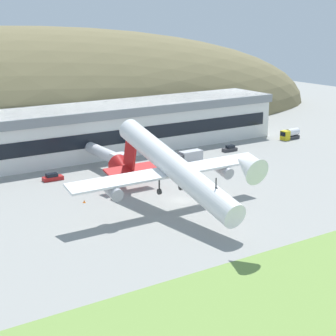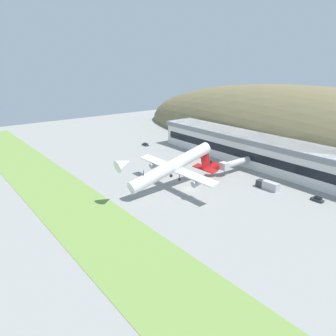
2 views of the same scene
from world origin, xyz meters
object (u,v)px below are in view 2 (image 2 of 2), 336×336
service_car_0 (211,163)px  traffic_cone_1 (180,172)px  box_truck (268,185)px  traffic_cone_0 (212,174)px  terminal_building (263,150)px  service_car_1 (145,145)px  cargo_airplane (174,167)px  service_car_2 (317,199)px  jetway_0 (234,163)px

service_car_0 → traffic_cone_1: size_ratio=7.71×
box_truck → traffic_cone_0: (-23.28, -4.76, -1.13)m
terminal_building → service_car_1: bearing=-161.0°
cargo_airplane → traffic_cone_0: size_ratio=77.22×
box_truck → cargo_airplane: bearing=-129.5°
service_car_1 → terminal_building: bearing=19.0°
service_car_0 → service_car_1: size_ratio=0.97×
terminal_building → service_car_2: terminal_building is taller
jetway_0 → service_car_0: jetway_0 is taller
service_car_0 → traffic_cone_0: (9.32, -8.91, -0.36)m
service_car_1 → box_truck: 78.11m
service_car_1 → traffic_cone_0: 55.03m
jetway_0 → traffic_cone_1: 22.35m
terminal_building → jetway_0: 17.03m
traffic_cone_1 → service_car_1: bearing=163.4°
service_car_2 → box_truck: size_ratio=0.48×
traffic_cone_0 → service_car_2: bearing=12.4°
terminal_building → jetway_0: size_ratio=7.06×
jetway_0 → box_truck: size_ratio=1.89×
box_truck → traffic_cone_1: box_truck is taller
service_car_1 → service_car_0: bearing=5.2°
cargo_airplane → service_car_2: cargo_airplane is taller
service_car_1 → traffic_cone_0: size_ratio=7.91×
service_car_0 → cargo_airplane: bearing=-69.6°
traffic_cone_0 → traffic_cone_1: bearing=-139.3°
jetway_0 → traffic_cone_1: (-13.80, -17.18, -3.71)m
jetway_0 → service_car_0: (-13.15, 0.30, -3.35)m
jetway_0 → traffic_cone_1: size_ratio=27.84×
service_car_1 → traffic_cone_1: service_car_1 is taller
terminal_building → service_car_0: (-14.34, -16.42, -6.39)m
box_truck → traffic_cone_1: 35.84m
terminal_building → service_car_2: bearing=-25.5°
jetway_0 → box_truck: (19.45, -3.86, -2.58)m
service_car_0 → jetway_0: bearing=-1.3°
jetway_0 → service_car_2: (36.01, 0.12, -3.34)m
service_car_1 → traffic_cone_1: 46.79m
box_truck → service_car_0: bearing=172.7°
service_car_0 → box_truck: box_truck is taller
terminal_building → box_truck: bearing=-48.4°
traffic_cone_0 → terminal_building: bearing=78.8°
service_car_0 → box_truck: size_ratio=0.52×
terminal_building → traffic_cone_1: size_ratio=196.63×
jetway_0 → service_car_1: size_ratio=3.52×
service_car_1 → box_truck: size_ratio=0.54×
service_car_2 → traffic_cone_0: 40.78m
cargo_airplane → traffic_cone_1: 18.94m
terminal_building → service_car_1: terminal_building is taller
cargo_airplane → service_car_0: bearing=110.4°
jetway_0 → service_car_2: jetway_0 is taller
cargo_airplane → traffic_cone_1: bearing=133.2°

